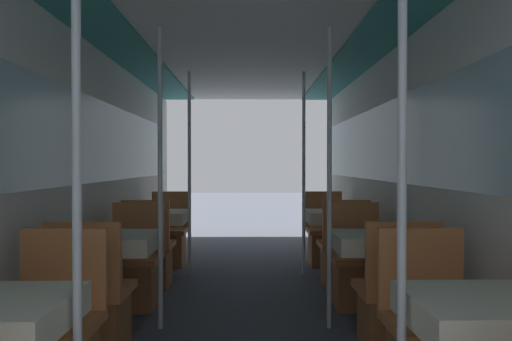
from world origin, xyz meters
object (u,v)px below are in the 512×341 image
dining_table_right_2 (333,221)px  chair_right_near_2 (343,260)px  chair_left_near_1 (93,315)px  support_pole_right_2 (304,174)px  chair_right_near_1 (394,313)px  chair_right_far_2 (326,242)px  chair_right_far_1 (357,275)px  support_pole_right_0 (402,192)px  dining_table_right_1 (373,249)px  support_pole_left_1 (160,178)px  chair_left_far_1 (134,275)px  dining_table_right_0 (485,326)px  support_pole_left_2 (189,174)px  support_pole_left_0 (77,192)px  dining_table_left_2 (160,222)px  chair_left_near_2 (149,260)px  support_pole_right_1 (329,178)px  chair_left_far_2 (168,242)px  dining_table_left_1 (116,249)px

dining_table_right_2 → chair_right_near_2: size_ratio=0.80×
chair_left_near_1 → support_pole_right_2: support_pole_right_2 is taller
chair_left_near_1 → chair_right_near_1: bearing=0.0°
chair_right_far_2 → chair_right_near_2: bearing=90.0°
chair_right_far_1 → support_pole_right_0: bearing=82.0°
chair_left_near_1 → dining_table_right_1: (1.93, 0.56, 0.32)m
support_pole_left_1 → chair_left_far_1: bearing=120.5°
support_pole_right_0 → dining_table_right_2: support_pole_right_0 is taller
chair_left_far_1 → dining_table_right_0: (1.93, -2.34, 0.32)m
support_pole_left_2 → support_pole_right_0: (1.26, -3.57, 0.00)m
support_pole_left_0 → dining_table_left_2: size_ratio=3.16×
support_pole_right_0 → dining_table_right_2: size_ratio=3.16×
dining_table_right_0 → dining_table_right_1: (0.00, 1.79, 0.00)m
chair_left_near_2 → support_pole_left_2: support_pole_left_2 is taller
support_pole_right_0 → dining_table_right_1: bearing=79.5°
dining_table_right_0 → support_pole_right_1: 1.89m
chair_left_far_1 → support_pole_right_0: size_ratio=0.39×
support_pole_right_0 → chair_left_near_2: bearing=117.9°
chair_left_near_1 → chair_left_far_1: bearing=90.0°
chair_left_far_2 → dining_table_left_1: bearing=90.0°
chair_left_far_1 → chair_left_near_2: same height
dining_table_left_2 → chair_right_far_2: chair_right_far_2 is taller
dining_table_right_0 → dining_table_right_1: 1.79m
support_pole_left_0 → chair_right_far_2: (1.60, 4.13, -0.85)m
chair_left_far_1 → support_pole_left_2: support_pole_left_2 is taller
support_pole_right_1 → chair_right_far_2: size_ratio=2.54×
dining_table_right_1 → support_pole_right_1: (-0.33, 0.00, 0.53)m
dining_table_right_1 → chair_right_far_2: (0.00, 2.34, -0.32)m
support_pole_left_1 → chair_left_near_2: size_ratio=2.54×
dining_table_left_2 → chair_right_near_2: bearing=-16.2°
chair_right_near_1 → support_pole_left_1: bearing=160.7°
dining_table_right_1 → support_pole_right_1: support_pole_right_1 is taller
dining_table_right_2 → support_pole_right_2: 0.62m
support_pole_left_1 → dining_table_right_2: 2.45m
chair_left_far_1 → chair_right_far_1: size_ratio=1.00×
dining_table_right_1 → chair_right_near_1: size_ratio=0.80×
dining_table_left_2 → support_pole_right_0: support_pole_right_0 is taller
support_pole_left_1 → chair_right_near_1: support_pole_left_1 is taller
chair_left_near_1 → support_pole_left_1: size_ratio=0.39×
chair_left_near_1 → support_pole_right_2: 2.96m
support_pole_left_1 → dining_table_right_1: size_ratio=3.16×
support_pole_right_0 → dining_table_right_1: support_pole_right_0 is taller
dining_table_left_1 → dining_table_left_2: 1.79m
support_pole_right_0 → support_pole_left_1: bearing=125.3°
dining_table_left_1 → dining_table_right_2: (1.93, 1.79, 0.00)m
support_pole_left_2 → support_pole_right_0: size_ratio=1.00×
chair_left_near_1 → chair_left_far_1: (0.00, 1.12, 0.00)m
chair_left_far_2 → dining_table_right_2: size_ratio=1.25×
chair_left_near_1 → dining_table_right_2: bearing=50.6°
support_pole_left_1 → chair_left_far_2: bearing=98.0°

